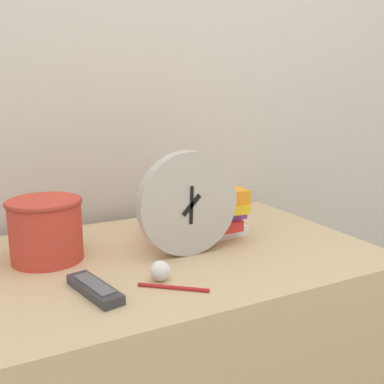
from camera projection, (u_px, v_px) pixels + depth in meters
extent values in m
cube|color=beige|center=(112.00, 57.00, 1.36)|extent=(6.00, 0.04, 2.40)
cube|color=tan|center=(170.00, 375.00, 1.21)|extent=(1.02, 0.66, 0.70)
cylinder|color=#B7B2A8|center=(188.00, 203.00, 1.09)|extent=(0.26, 0.03, 0.26)
cylinder|color=white|center=(190.00, 204.00, 1.08)|extent=(0.23, 0.01, 0.23)
cube|color=black|center=(191.00, 205.00, 1.08)|extent=(0.05, 0.01, 0.05)
cube|color=black|center=(191.00, 205.00, 1.08)|extent=(0.01, 0.01, 0.09)
cylinder|color=black|center=(191.00, 205.00, 1.08)|extent=(0.01, 0.00, 0.01)
cube|color=white|center=(199.00, 231.00, 1.26)|extent=(0.26, 0.18, 0.02)
cube|color=red|center=(195.00, 225.00, 1.23)|extent=(0.22, 0.15, 0.03)
cube|color=#7A3899|center=(200.00, 213.00, 1.25)|extent=(0.22, 0.19, 0.03)
cube|color=yellow|center=(197.00, 206.00, 1.22)|extent=(0.25, 0.20, 0.02)
cube|color=orange|center=(202.00, 195.00, 1.22)|extent=(0.20, 0.18, 0.04)
cylinder|color=#C63D2D|center=(46.00, 230.00, 1.07)|extent=(0.17, 0.17, 0.15)
torus|color=#9F3024|center=(44.00, 202.00, 1.05)|extent=(0.18, 0.18, 0.01)
cube|color=#333338|center=(95.00, 289.00, 0.90)|extent=(0.08, 0.17, 0.02)
cube|color=#59595E|center=(94.00, 284.00, 0.90)|extent=(0.06, 0.13, 0.00)
sphere|color=white|center=(160.00, 271.00, 0.96)|extent=(0.04, 0.04, 0.04)
cylinder|color=#B21E1E|center=(173.00, 287.00, 0.92)|extent=(0.12, 0.10, 0.01)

